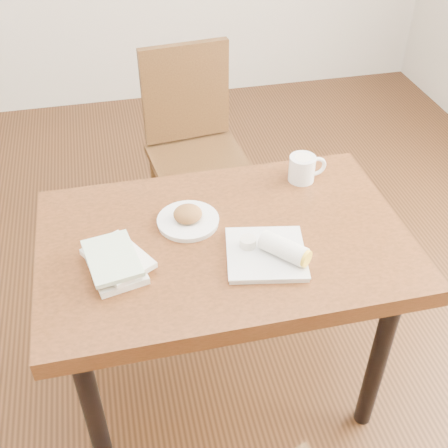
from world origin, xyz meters
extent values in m
cube|color=#472814|center=(0.00, 0.00, -0.01)|extent=(4.00, 5.00, 0.01)
cube|color=brown|center=(0.00, 0.00, 0.72)|extent=(1.13, 0.73, 0.06)
cylinder|color=black|center=(-0.46, -0.27, 0.34)|extent=(0.06, 0.06, 0.69)
cylinder|color=black|center=(0.46, -0.27, 0.34)|extent=(0.06, 0.06, 0.69)
cylinder|color=black|center=(-0.46, 0.27, 0.34)|extent=(0.06, 0.06, 0.69)
cylinder|color=black|center=(0.46, 0.27, 0.34)|extent=(0.06, 0.06, 0.69)
cylinder|color=#4B3115|center=(0.24, 1.04, 0.23)|extent=(0.04, 0.04, 0.45)
cylinder|color=#4B3115|center=(-0.12, 1.00, 0.23)|extent=(0.04, 0.04, 0.45)
cylinder|color=#4B3115|center=(0.28, 0.69, 0.23)|extent=(0.04, 0.04, 0.45)
cylinder|color=#4B3115|center=(-0.08, 0.65, 0.23)|extent=(0.04, 0.04, 0.45)
cube|color=#4B3115|center=(0.08, 0.85, 0.47)|extent=(0.46, 0.46, 0.04)
cube|color=#4B3115|center=(0.06, 1.03, 0.73)|extent=(0.40, 0.08, 0.45)
cylinder|color=white|center=(-0.10, 0.09, 0.76)|extent=(0.19, 0.19, 0.01)
cylinder|color=white|center=(-0.10, 0.09, 0.76)|extent=(0.20, 0.20, 0.01)
ellipsoid|color=#B27538|center=(-0.10, 0.09, 0.79)|extent=(0.12, 0.11, 0.05)
cylinder|color=white|center=(0.33, 0.24, 0.80)|extent=(0.09, 0.09, 0.09)
torus|color=white|center=(0.38, 0.24, 0.80)|extent=(0.07, 0.02, 0.07)
cylinder|color=tan|center=(0.33, 0.24, 0.84)|extent=(0.08, 0.08, 0.01)
cylinder|color=#F2E5CC|center=(0.33, 0.24, 0.84)|extent=(0.05, 0.05, 0.00)
cube|color=white|center=(0.10, -0.12, 0.76)|extent=(0.26, 0.26, 0.01)
cube|color=white|center=(0.10, -0.12, 0.77)|extent=(0.27, 0.27, 0.01)
cylinder|color=white|center=(0.14, -0.14, 0.80)|extent=(0.14, 0.14, 0.06)
cylinder|color=yellow|center=(0.19, -0.20, 0.80)|extent=(0.05, 0.05, 0.05)
cylinder|color=silver|center=(0.05, -0.08, 0.78)|extent=(0.05, 0.05, 0.03)
cylinder|color=red|center=(0.05, -0.08, 0.79)|extent=(0.04, 0.04, 0.01)
cube|color=white|center=(-0.34, -0.07, 0.76)|extent=(0.18, 0.23, 0.02)
cube|color=silver|center=(-0.32, -0.06, 0.78)|extent=(0.21, 0.24, 0.02)
cube|color=#7FAE74|center=(-0.34, -0.07, 0.80)|extent=(0.17, 0.22, 0.01)
camera|label=1|loc=(-0.29, -1.28, 1.87)|focal=45.00mm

